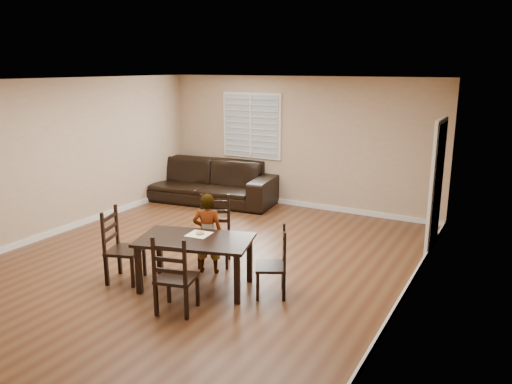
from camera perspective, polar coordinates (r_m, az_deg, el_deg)
ground at (r=7.79m, az=-5.89°, el=-7.69°), size 7.00×7.00×0.00m
room at (r=7.44m, az=-5.23°, el=5.74°), size 6.04×7.04×2.72m
dining_table at (r=6.66m, az=-6.98°, el=-6.02°), size 1.65×1.21×0.69m
chair_near at (r=7.56m, az=-4.70°, el=-4.54°), size 0.61×0.60×1.03m
chair_far at (r=6.03m, az=-9.53°, el=-9.92°), size 0.53×0.51×0.99m
chair_left at (r=7.15m, az=-15.68°, el=-6.19°), size 0.56×0.58×1.03m
chair_right at (r=6.47m, az=2.67°, el=-8.33°), size 0.53×0.54×0.91m
child at (r=7.14m, az=-5.54°, el=-4.72°), size 0.50×0.42×1.17m
napkin at (r=6.77m, az=-6.54°, el=-4.82°), size 0.32×0.32×0.00m
donut at (r=6.76m, az=-6.39°, el=-4.64°), size 0.11×0.11×0.04m
sofa at (r=10.95m, az=-5.71°, el=1.24°), size 3.20×1.57×0.90m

